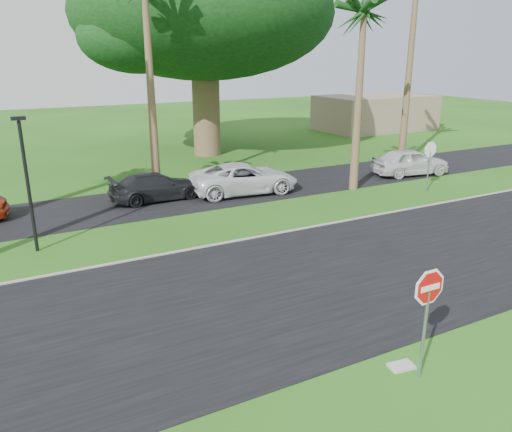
{
  "coord_description": "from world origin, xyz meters",
  "views": [
    {
      "loc": [
        -6.78,
        -9.38,
        6.54
      ],
      "look_at": [
        0.01,
        3.51,
        1.8
      ],
      "focal_mm": 35.0,
      "sensor_mm": 36.0,
      "label": 1
    }
  ],
  "objects_px": {
    "stop_sign_near": "(428,302)",
    "car_dark": "(156,187)",
    "car_minivan": "(244,179)",
    "car_pickup": "(410,162)",
    "stop_sign_far": "(430,156)"
  },
  "relations": [
    {
      "from": "car_minivan",
      "to": "stop_sign_near",
      "type": "bearing_deg",
      "value": 174.12
    },
    {
      "from": "car_dark",
      "to": "car_minivan",
      "type": "distance_m",
      "value": 4.26
    },
    {
      "from": "car_dark",
      "to": "car_pickup",
      "type": "bearing_deg",
      "value": -99.88
    },
    {
      "from": "stop_sign_near",
      "to": "car_dark",
      "type": "xyz_separation_m",
      "value": [
        -0.9,
        15.71,
        -1.14
      ]
    },
    {
      "from": "car_minivan",
      "to": "car_pickup",
      "type": "relative_size",
      "value": 1.2
    },
    {
      "from": "car_pickup",
      "to": "stop_sign_near",
      "type": "bearing_deg",
      "value": 146.06
    },
    {
      "from": "stop_sign_near",
      "to": "car_dark",
      "type": "distance_m",
      "value": 15.78
    },
    {
      "from": "car_dark",
      "to": "car_minivan",
      "type": "height_order",
      "value": "car_minivan"
    },
    {
      "from": "stop_sign_near",
      "to": "car_minivan",
      "type": "distance_m",
      "value": 15.3
    },
    {
      "from": "stop_sign_far",
      "to": "car_pickup",
      "type": "relative_size",
      "value": 0.6
    },
    {
      "from": "stop_sign_near",
      "to": "stop_sign_far",
      "type": "bearing_deg",
      "value": 43.73
    },
    {
      "from": "stop_sign_near",
      "to": "car_minivan",
      "type": "relative_size",
      "value": 0.5
    },
    {
      "from": "car_minivan",
      "to": "car_pickup",
      "type": "xyz_separation_m",
      "value": [
        10.0,
        -0.9,
        0.01
      ]
    },
    {
      "from": "car_minivan",
      "to": "stop_sign_far",
      "type": "bearing_deg",
      "value": -108.92
    },
    {
      "from": "stop_sign_near",
      "to": "car_dark",
      "type": "relative_size",
      "value": 0.6
    }
  ]
}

